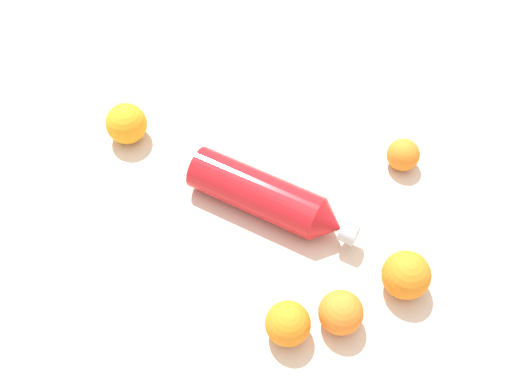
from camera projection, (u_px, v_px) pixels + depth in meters
ground_plane at (284, 217)px, 1.12m from camera, size 2.40×2.40×0.00m
water_bottle at (269, 198)px, 1.10m from camera, size 0.26×0.25×0.08m
orange_0 at (288, 324)px, 0.96m from camera, size 0.07×0.07×0.07m
orange_1 at (341, 312)px, 0.97m from camera, size 0.07×0.07×0.07m
orange_2 at (406, 275)px, 1.01m from camera, size 0.08×0.08×0.08m
orange_3 at (403, 155)px, 1.16m from camera, size 0.06×0.06×0.06m
orange_4 at (126, 124)px, 1.19m from camera, size 0.08×0.08×0.08m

